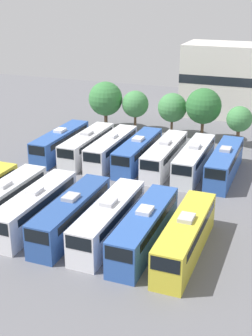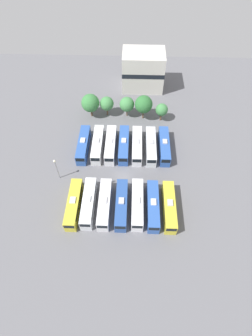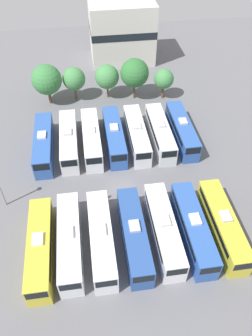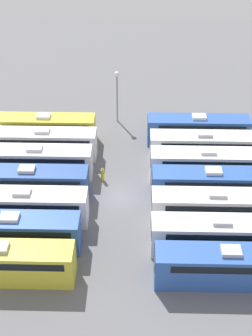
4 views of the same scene
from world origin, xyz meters
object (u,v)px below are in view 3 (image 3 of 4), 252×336
Objects in this scene: bus_5 at (193,227)px; bus_6 at (223,224)px; tree_1 at (74,79)px; tree_4 at (164,79)px; bus_10 at (114,136)px; bus_1 at (70,240)px; bus_0 at (40,247)px; bus_4 at (164,229)px; tree_2 at (107,77)px; bus_8 at (69,140)px; bus_9 at (92,138)px; depot_building at (122,31)px; worker_person at (104,196)px; tree_0 at (47,80)px; bus_7 at (44,143)px; bus_12 at (160,132)px; bus_11 at (137,134)px; bus_2 at (101,238)px; bus_3 at (134,234)px; tree_3 at (135,73)px; bus_13 at (182,130)px.

bus_5 is 1.00× the size of bus_6.
tree_1 is 16.26m from tree_4.
bus_5 is 19.83m from bus_10.
bus_5 is at bearing -1.20° from bus_1.
bus_0 is 1.00× the size of bus_4.
bus_10 is at bearing -91.67° from tree_2.
bus_1 and bus_8 have the same top height.
bus_5 is (14.61, -0.31, 0.00)m from bus_1.
tree_4 reaches higher than bus_9.
bus_8 is 0.90× the size of depot_building.
tree_0 reaches higher than worker_person.
bus_7 is 1.00× the size of bus_8.
tree_0 is (0.58, 13.74, 2.96)m from bus_7.
bus_6 is 18.65m from bus_12.
bus_6 is at bearing -68.15° from bus_11.
worker_person is (-2.79, -11.20, -1.05)m from bus_10.
bus_2 is at bearing -78.25° from tree_0.
bus_11 is (14.42, 0.17, 0.00)m from bus_7.
bus_6 and bus_10 have the same top height.
bus_5 is (17.93, 0.11, 0.00)m from bus_0.
bus_10 is 11.59m from worker_person.
bus_0 is 17.93m from bus_5.
bus_5 is at bearing 178.76° from bus_6.
bus_12 is (14.32, -0.16, 0.00)m from bus_8.
tree_4 reaches higher than bus_3.
bus_0 is 14.41m from bus_4.
tree_0 reaches higher than bus_5.
bus_7 is 10.88m from bus_10.
tree_3 is at bearing 171.89° from tree_4.
depot_building is at bearing 96.95° from bus_6.
bus_8 is 10.60m from bus_11.
tree_0 is (-21.22, 31.97, 2.96)m from bus_6.
bus_3 is 2.10× the size of tree_4.
bus_11 is 1.00× the size of bus_12.
bus_1 is at bearing -120.56° from tree_4.
tree_2 is (11.06, 32.44, 2.42)m from bus_0.
bus_2 is 7.26m from worker_person.
bus_10 is 3.55m from bus_11.
worker_person is at bearing -101.23° from depot_building.
tree_0 reaches higher than tree_2.
bus_2 and bus_10 have the same top height.
bus_9 is at bearing -0.37° from bus_8.
tree_3 is 1.34× the size of tree_4.
bus_8 is at bearing -112.90° from depot_building.
tree_0 reaches higher than bus_0.
bus_1 reaches higher than worker_person.
tree_4 reaches higher than bus_8.
bus_3 is at bearing 0.90° from bus_0.
tree_2 is (-10.46, 13.91, 2.42)m from bus_13.
bus_7 is 13.62m from worker_person.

